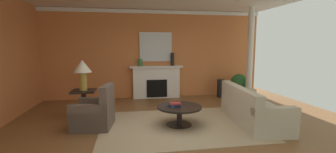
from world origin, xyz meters
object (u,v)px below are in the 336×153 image
at_px(armchair_near_window, 95,114).
at_px(sofa, 251,110).
at_px(fireplace, 156,83).
at_px(mantel_mirror, 156,47).
at_px(vase_mantel_right, 172,59).
at_px(side_table, 84,102).
at_px(vase_tall_corner, 221,88).
at_px(table_lamp, 83,69).
at_px(coffee_table, 179,111).
at_px(vase_mantel_left, 140,63).
at_px(potted_plant, 239,84).

bearing_deg(armchair_near_window, sofa, -4.38).
bearing_deg(fireplace, armchair_near_window, -121.65).
height_order(mantel_mirror, sofa, mantel_mirror).
bearing_deg(vase_mantel_right, sofa, -65.98).
bearing_deg(armchair_near_window, side_table, 115.03).
relative_size(fireplace, armchair_near_window, 1.89).
distance_m(fireplace, sofa, 3.56).
xyz_separation_m(mantel_mirror, vase_tall_corner, (2.23, -0.42, -1.44)).
relative_size(fireplace, table_lamp, 2.40).
height_order(mantel_mirror, table_lamp, mantel_mirror).
relative_size(coffee_table, side_table, 1.43).
bearing_deg(vase_mantel_left, armchair_near_window, -112.95).
xyz_separation_m(vase_tall_corner, potted_plant, (0.60, -0.16, 0.17)).
xyz_separation_m(sofa, coffee_table, (-1.71, 0.08, 0.04)).
distance_m(fireplace, vase_tall_corner, 2.26).
xyz_separation_m(sofa, potted_plant, (0.96, 2.56, 0.19)).
bearing_deg(vase_mantel_left, fireplace, 5.11).
height_order(sofa, side_table, sofa).
xyz_separation_m(coffee_table, potted_plant, (2.67, 2.48, 0.16)).
distance_m(vase_mantel_right, vase_tall_corner, 1.98).
bearing_deg(side_table, armchair_near_window, -64.97).
height_order(armchair_near_window, vase_mantel_right, vase_mantel_right).
height_order(side_table, table_lamp, table_lamp).
xyz_separation_m(mantel_mirror, vase_mantel_right, (0.55, -0.17, -0.42)).
distance_m(coffee_table, side_table, 2.42).
xyz_separation_m(sofa, armchair_near_window, (-3.56, 0.27, 0.01)).
distance_m(armchair_near_window, side_table, 0.87).
xyz_separation_m(mantel_mirror, armchair_near_window, (-1.69, -2.86, -1.46)).
distance_m(fireplace, table_lamp, 2.92).
relative_size(fireplace, coffee_table, 1.80).
bearing_deg(vase_mantel_left, potted_plant, -6.90).
bearing_deg(sofa, table_lamp, 164.97).
bearing_deg(vase_tall_corner, vase_mantel_right, 171.54).
xyz_separation_m(mantel_mirror, side_table, (-2.05, -2.08, -1.36)).
xyz_separation_m(table_lamp, vase_mantel_left, (1.50, 1.91, 0.01)).
height_order(coffee_table, side_table, side_table).
distance_m(table_lamp, vase_mantel_left, 2.43).
bearing_deg(mantel_mirror, fireplace, -90.00).
xyz_separation_m(armchair_near_window, vase_mantel_left, (1.14, 2.69, 0.93)).
height_order(table_lamp, vase_mantel_right, vase_mantel_right).
bearing_deg(coffee_table, table_lamp, 156.30).
bearing_deg(table_lamp, fireplace, 43.65).
xyz_separation_m(sofa, vase_mantel_right, (-1.32, 2.97, 1.04)).
xyz_separation_m(fireplace, vase_tall_corner, (2.23, -0.30, -0.21)).
relative_size(armchair_near_window, table_lamp, 1.27).
bearing_deg(mantel_mirror, coffee_table, -86.96).
height_order(table_lamp, vase_tall_corner, table_lamp).
height_order(mantel_mirror, vase_mantel_left, mantel_mirror).
distance_m(armchair_near_window, vase_tall_corner, 4.62).
bearing_deg(armchair_near_window, vase_mantel_right, 50.24).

